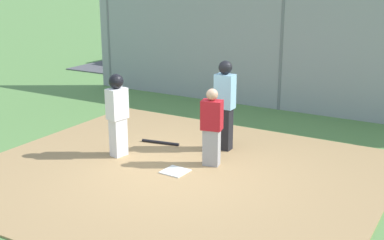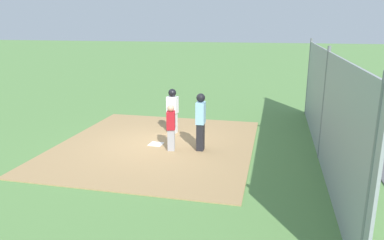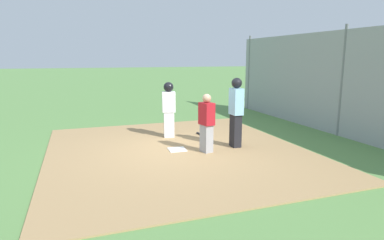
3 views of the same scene
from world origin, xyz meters
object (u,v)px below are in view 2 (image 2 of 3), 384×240
(home_plate, at_px, (156,144))
(umpire, at_px, (201,120))
(catcher, at_px, (171,127))
(runner, at_px, (172,108))
(baseball_bat, at_px, (197,136))

(home_plate, relative_size, umpire, 0.24)
(home_plate, height_order, catcher, catcher)
(runner, bearing_deg, umpire, 50.73)
(home_plate, distance_m, umpire, 1.85)
(runner, xyz_separation_m, baseball_bat, (-0.32, -1.01, -0.91))
(home_plate, distance_m, runner, 1.72)
(runner, height_order, baseball_bat, runner)
(home_plate, xyz_separation_m, runner, (1.43, -0.18, 0.93))
(home_plate, bearing_deg, catcher, -121.51)
(catcher, bearing_deg, baseball_bat, -121.97)
(home_plate, height_order, baseball_bat, baseball_bat)
(umpire, bearing_deg, baseball_bat, -74.47)
(home_plate, relative_size, baseball_bat, 0.52)
(umpire, bearing_deg, runner, -50.31)
(home_plate, bearing_deg, umpire, -97.46)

